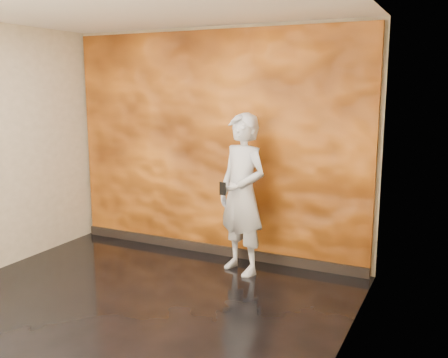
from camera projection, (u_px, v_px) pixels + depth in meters
room at (113, 167)px, 4.39m from camera, size 4.02×4.02×2.81m
feature_wall at (214, 145)px, 6.13m from camera, size 3.90×0.06×2.75m
baseboard at (213, 249)px, 6.34m from camera, size 3.90×0.04×0.12m
man at (242, 194)px, 5.58m from camera, size 0.78×0.66×1.81m
phone at (223, 189)px, 5.37m from camera, size 0.08×0.03×0.14m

